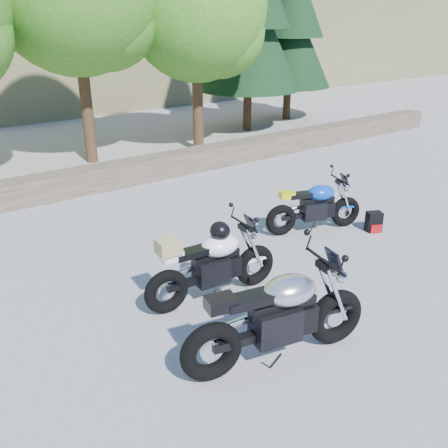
{
  "coord_description": "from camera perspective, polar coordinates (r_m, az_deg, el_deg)",
  "views": [
    {
      "loc": [
        -3.53,
        -4.27,
        3.54
      ],
      "look_at": [
        0.2,
        1.0,
        0.75
      ],
      "focal_mm": 40.0,
      "sensor_mm": 36.0,
      "label": 1
    }
  ],
  "objects": [
    {
      "name": "stone_wall",
      "position": [
        10.9,
        -14.75,
        5.01
      ],
      "size": [
        22.0,
        0.55,
        0.5
      ],
      "primitive_type": "cube",
      "color": "#4A3C31",
      "rests_on": "ground"
    },
    {
      "name": "backpack",
      "position": [
        8.97,
        16.76,
        0.23
      ],
      "size": [
        0.31,
        0.29,
        0.34
      ],
      "rotation": [
        0.0,
        0.0,
        -0.42
      ],
      "color": "black",
      "rests_on": "ground"
    },
    {
      "name": "silver_bike",
      "position": [
        5.4,
        6.28,
        -10.56
      ],
      "size": [
        2.19,
        0.75,
        1.11
      ],
      "rotation": [
        0.0,
        0.0,
        -0.2
      ],
      "color": "black",
      "rests_on": "ground"
    },
    {
      "name": "conifer_far",
      "position": [
        17.7,
        7.66,
        22.31
      ],
      "size": [
        2.82,
        2.82,
        6.27
      ],
      "color": "#382314",
      "rests_on": "ground"
    },
    {
      "name": "tree_decid_right",
      "position": [
        13.34,
        -2.66,
        23.17
      ],
      "size": [
        3.54,
        3.54,
        5.41
      ],
      "color": "#382314",
      "rests_on": "ground"
    },
    {
      "name": "ground",
      "position": [
        6.58,
        3.66,
        -9.26
      ],
      "size": [
        90.0,
        90.0,
        0.0
      ],
      "primitive_type": "plane",
      "color": "gray",
      "rests_on": "ground"
    },
    {
      "name": "conifer_near",
      "position": [
        15.82,
        2.91,
        23.85
      ],
      "size": [
        3.17,
        3.17,
        7.06
      ],
      "color": "#382314",
      "rests_on": "ground"
    },
    {
      "name": "white_bike",
      "position": [
        6.47,
        -1.39,
        -4.43
      ],
      "size": [
        1.94,
        0.61,
        1.07
      ],
      "rotation": [
        0.0,
        0.0,
        -0.07
      ],
      "color": "black",
      "rests_on": "ground"
    },
    {
      "name": "blue_bike",
      "position": [
        8.65,
        10.36,
        1.92
      ],
      "size": [
        1.73,
        0.74,
        0.89
      ],
      "rotation": [
        0.0,
        0.0,
        -0.3
      ],
      "color": "black",
      "rests_on": "ground"
    }
  ]
}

